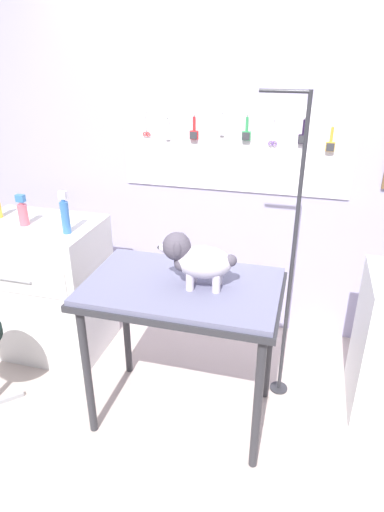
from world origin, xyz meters
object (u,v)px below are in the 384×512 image
(grooming_table, at_px, (182,298))
(grooming_arm, at_px, (290,271))
(dog, at_px, (196,259))
(pump_bottle_white, at_px, (65,215))
(counter_left, at_px, (45,287))

(grooming_table, bearing_deg, grooming_arm, 33.13)
(grooming_table, height_order, dog, dog)
(grooming_arm, xyz_separation_m, pump_bottle_white, (-1.34, -0.03, 0.21))
(dog, bearing_deg, grooming_arm, 37.92)
(counter_left, bearing_deg, grooming_arm, -1.92)
(dog, xyz_separation_m, counter_left, (-1.18, 0.40, -0.55))
(counter_left, distance_m, pump_bottle_white, 0.66)
(grooming_arm, distance_m, pump_bottle_white, 1.36)
(grooming_arm, xyz_separation_m, dog, (-0.45, -0.35, 0.18))
(pump_bottle_white, bearing_deg, grooming_arm, 1.42)
(dog, bearing_deg, counter_left, 161.10)
(counter_left, relative_size, pump_bottle_white, 3.57)
(grooming_table, relative_size, counter_left, 1.09)
(grooming_arm, bearing_deg, counter_left, 178.08)
(grooming_arm, distance_m, dog, 0.60)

